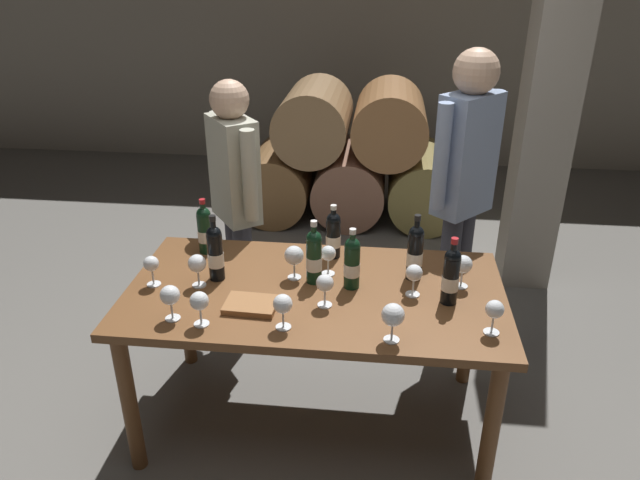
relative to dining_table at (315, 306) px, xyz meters
The scene contains 27 objects.
ground_plane 0.67m from the dining_table, ahead, with size 14.00×14.00×0.00m, color #66635E.
cellar_back_wall 4.26m from the dining_table, 90.00° to the left, with size 10.00×0.24×2.80m, color gray.
barrel_stack 2.60m from the dining_table, 90.00° to the left, with size 1.86×0.90×1.15m.
stone_pillar 2.16m from the dining_table, 50.91° to the left, with size 0.32×0.32×2.60m, color gray.
dining_table is the anchor object (origin of this frame).
wine_bottle_0 0.52m from the dining_table, 19.28° to the left, with size 0.07×0.07×0.32m.
wine_bottle_1 0.23m from the dining_table, 100.48° to the left, with size 0.07×0.07×0.31m.
wine_bottle_2 0.63m from the dining_table, ahead, with size 0.07×0.07×0.31m.
wine_bottle_3 0.52m from the dining_table, behind, with size 0.07×0.07×0.32m.
wine_bottle_4 0.70m from the dining_table, 152.49° to the left, with size 0.07×0.07×0.29m.
wine_bottle_5 0.27m from the dining_table, 14.36° to the left, with size 0.07×0.07×0.29m.
wine_bottle_6 0.39m from the dining_table, 81.12° to the left, with size 0.07×0.07×0.28m.
wine_glass_0 0.81m from the dining_table, 19.20° to the right, with size 0.07×0.07×0.15m.
wine_glass_1 0.25m from the dining_table, 72.95° to the left, with size 0.07×0.07×0.15m.
wine_glass_2 0.69m from the dining_table, ahead, with size 0.08×0.08×0.16m.
wine_glass_3 0.48m from the dining_table, ahead, with size 0.07×0.07×0.15m.
wine_glass_4 0.25m from the dining_table, 139.41° to the left, with size 0.09×0.09×0.16m.
wine_glass_5 0.24m from the dining_table, 66.15° to the right, with size 0.08×0.08×0.15m.
wine_glass_6 0.57m from the dining_table, behind, with size 0.08×0.08×0.16m.
wine_glass_7 0.38m from the dining_table, 106.34° to the right, with size 0.08×0.08×0.15m.
wine_glass_8 0.67m from the dining_table, 151.62° to the right, with size 0.08×0.08×0.16m.
wine_glass_9 0.53m from the dining_table, 45.77° to the right, with size 0.09×0.09×0.16m.
wine_glass_10 0.76m from the dining_table, behind, with size 0.07×0.07×0.15m.
wine_glass_11 0.58m from the dining_table, 142.52° to the right, with size 0.08×0.08×0.15m.
tasting_notebook 0.33m from the dining_table, 144.37° to the right, with size 0.22×0.16×0.03m, color #936038.
sommelier_presenting 1.10m from the dining_table, 46.61° to the left, with size 0.36×0.38×1.72m.
taster_seated_left 0.93m from the dining_table, 126.40° to the left, with size 0.33×0.41×1.54m.
Camera 1 is at (0.28, -2.30, 2.15)m, focal length 33.57 mm.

